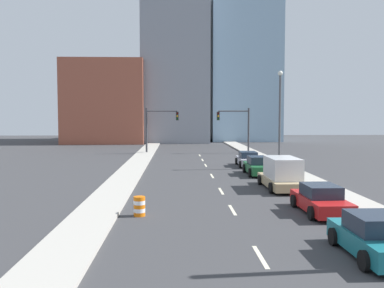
{
  "coord_description": "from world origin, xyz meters",
  "views": [
    {
      "loc": [
        -2.88,
        -6.1,
        4.82
      ],
      "look_at": [
        -1.4,
        33.56,
        2.2
      ],
      "focal_mm": 40.0,
      "sensor_mm": 36.0,
      "label": 1
    }
  ],
  "objects_px": {
    "traffic_signal_left": "(156,124)",
    "sedan_teal": "(375,238)",
    "traffic_barrel": "(139,206)",
    "street_lamp": "(280,113)",
    "sedan_silver": "(248,159)",
    "traffic_signal_right": "(239,124)",
    "sedan_red": "(321,200)",
    "box_truck_tan": "(282,174)",
    "sedan_green": "(258,166)"
  },
  "relations": [
    {
      "from": "traffic_signal_right",
      "to": "sedan_teal",
      "type": "distance_m",
      "value": 40.83
    },
    {
      "from": "street_lamp",
      "to": "sedan_green",
      "type": "height_order",
      "value": "street_lamp"
    },
    {
      "from": "sedan_green",
      "to": "street_lamp",
      "type": "bearing_deg",
      "value": 55.72
    },
    {
      "from": "street_lamp",
      "to": "sedan_green",
      "type": "bearing_deg",
      "value": -124.16
    },
    {
      "from": "sedan_teal",
      "to": "street_lamp",
      "type": "bearing_deg",
      "value": 84.06
    },
    {
      "from": "sedan_teal",
      "to": "sedan_red",
      "type": "relative_size",
      "value": 0.93
    },
    {
      "from": "traffic_signal_right",
      "to": "sedan_green",
      "type": "height_order",
      "value": "traffic_signal_right"
    },
    {
      "from": "traffic_signal_right",
      "to": "sedan_teal",
      "type": "xyz_separation_m",
      "value": [
        -1.34,
        -40.69,
        -3.11
      ]
    },
    {
      "from": "street_lamp",
      "to": "sedan_red",
      "type": "xyz_separation_m",
      "value": [
        -2.26,
        -17.85,
        -4.46
      ]
    },
    {
      "from": "sedan_red",
      "to": "box_truck_tan",
      "type": "relative_size",
      "value": 0.83
    },
    {
      "from": "traffic_signal_right",
      "to": "sedan_green",
      "type": "bearing_deg",
      "value": -94.01
    },
    {
      "from": "sedan_green",
      "to": "traffic_barrel",
      "type": "bearing_deg",
      "value": -121.03
    },
    {
      "from": "traffic_barrel",
      "to": "sedan_silver",
      "type": "height_order",
      "value": "sedan_silver"
    },
    {
      "from": "traffic_barrel",
      "to": "traffic_signal_left",
      "type": "bearing_deg",
      "value": 91.29
    },
    {
      "from": "sedan_teal",
      "to": "traffic_signal_right",
      "type": "bearing_deg",
      "value": 88.35
    },
    {
      "from": "sedan_silver",
      "to": "traffic_signal_right",
      "type": "bearing_deg",
      "value": 86.07
    },
    {
      "from": "traffic_signal_left",
      "to": "box_truck_tan",
      "type": "bearing_deg",
      "value": -70.65
    },
    {
      "from": "traffic_signal_left",
      "to": "sedan_green",
      "type": "distance_m",
      "value": 22.47
    },
    {
      "from": "traffic_barrel",
      "to": "sedan_green",
      "type": "bearing_deg",
      "value": 59.08
    },
    {
      "from": "sedan_red",
      "to": "sedan_teal",
      "type": "bearing_deg",
      "value": -93.86
    },
    {
      "from": "sedan_red",
      "to": "box_truck_tan",
      "type": "bearing_deg",
      "value": 91.06
    },
    {
      "from": "street_lamp",
      "to": "sedan_teal",
      "type": "relative_size",
      "value": 2.07
    },
    {
      "from": "sedan_green",
      "to": "box_truck_tan",
      "type": "bearing_deg",
      "value": -87.87
    },
    {
      "from": "traffic_signal_right",
      "to": "sedan_silver",
      "type": "distance_m",
      "value": 14.7
    },
    {
      "from": "traffic_signal_right",
      "to": "traffic_barrel",
      "type": "relative_size",
      "value": 6.13
    },
    {
      "from": "street_lamp",
      "to": "traffic_signal_right",
      "type": "bearing_deg",
      "value": 94.59
    },
    {
      "from": "traffic_signal_left",
      "to": "sedan_silver",
      "type": "xyz_separation_m",
      "value": [
        9.43,
        -14.3,
        -3.14
      ]
    },
    {
      "from": "street_lamp",
      "to": "sedan_silver",
      "type": "bearing_deg",
      "value": 142.81
    },
    {
      "from": "traffic_signal_right",
      "to": "street_lamp",
      "type": "height_order",
      "value": "street_lamp"
    },
    {
      "from": "traffic_barrel",
      "to": "box_truck_tan",
      "type": "distance_m",
      "value": 11.39
    },
    {
      "from": "traffic_signal_right",
      "to": "sedan_teal",
      "type": "bearing_deg",
      "value": -91.88
    },
    {
      "from": "traffic_signal_left",
      "to": "sedan_green",
      "type": "height_order",
      "value": "traffic_signal_left"
    },
    {
      "from": "traffic_signal_left",
      "to": "sedan_silver",
      "type": "relative_size",
      "value": 1.21
    },
    {
      "from": "sedan_red",
      "to": "sedan_silver",
      "type": "bearing_deg",
      "value": 90.27
    },
    {
      "from": "traffic_signal_left",
      "to": "sedan_teal",
      "type": "relative_size",
      "value": 1.36
    },
    {
      "from": "traffic_signal_left",
      "to": "street_lamp",
      "type": "bearing_deg",
      "value": -53.59
    },
    {
      "from": "traffic_barrel",
      "to": "sedan_teal",
      "type": "bearing_deg",
      "value": -36.31
    },
    {
      "from": "box_truck_tan",
      "to": "sedan_silver",
      "type": "relative_size",
      "value": 1.16
    },
    {
      "from": "traffic_signal_right",
      "to": "sedan_red",
      "type": "bearing_deg",
      "value": -91.61
    },
    {
      "from": "sedan_silver",
      "to": "box_truck_tan",
      "type": "bearing_deg",
      "value": -88.57
    },
    {
      "from": "street_lamp",
      "to": "sedan_silver",
      "type": "height_order",
      "value": "street_lamp"
    },
    {
      "from": "sedan_silver",
      "to": "sedan_green",
      "type": "bearing_deg",
      "value": -90.7
    },
    {
      "from": "sedan_teal",
      "to": "sedan_red",
      "type": "distance_m",
      "value": 6.61
    },
    {
      "from": "sedan_teal",
      "to": "sedan_green",
      "type": "relative_size",
      "value": 0.92
    },
    {
      "from": "sedan_teal",
      "to": "sedan_silver",
      "type": "distance_m",
      "value": 26.38
    },
    {
      "from": "traffic_signal_left",
      "to": "sedan_red",
      "type": "bearing_deg",
      "value": -74.09
    },
    {
      "from": "traffic_barrel",
      "to": "sedan_red",
      "type": "bearing_deg",
      "value": 2.0
    },
    {
      "from": "sedan_teal",
      "to": "sedan_silver",
      "type": "bearing_deg",
      "value": 90.02
    },
    {
      "from": "sedan_teal",
      "to": "sedan_green",
      "type": "height_order",
      "value": "sedan_green"
    },
    {
      "from": "traffic_signal_left",
      "to": "box_truck_tan",
      "type": "relative_size",
      "value": 1.05
    }
  ]
}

